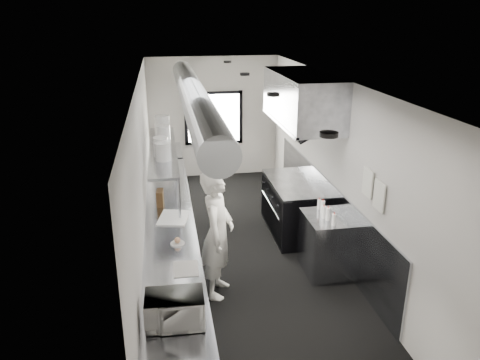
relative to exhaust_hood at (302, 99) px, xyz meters
name	(u,v)px	position (x,y,z in m)	size (l,w,h in m)	color
floor	(243,254)	(-1.10, -0.70, -2.39)	(3.00, 8.00, 0.01)	black
ceiling	(243,81)	(-1.10, -0.70, 0.41)	(3.00, 8.00, 0.01)	silver
wall_back	(214,118)	(-1.10, 3.30, -0.99)	(3.00, 0.02, 2.80)	#B7B3AD
wall_front	(337,351)	(-1.10, -4.70, -0.99)	(3.00, 0.02, 2.80)	#B7B3AD
wall_left	(144,179)	(-2.60, -0.70, -0.99)	(0.02, 8.00, 2.80)	#B7B3AD
wall_right	(336,168)	(0.40, -0.70, -0.99)	(0.02, 8.00, 2.80)	#B7B3AD
wall_cladding	(325,210)	(0.38, -0.40, -1.84)	(0.03, 5.50, 1.10)	gray
hvac_duct	(193,95)	(-1.80, -0.30, 0.16)	(0.40, 0.40, 6.40)	gray
service_window	(214,118)	(-1.10, 3.26, -0.99)	(1.36, 0.05, 1.25)	white
exhaust_hood	(302,99)	(0.00, 0.00, 0.00)	(0.81, 2.20, 0.88)	gray
prep_counter	(172,250)	(-2.25, -1.20, -1.94)	(0.70, 6.00, 0.90)	gray
pass_shelf	(163,151)	(-2.29, 0.30, -0.86)	(0.45, 3.00, 0.68)	gray
range	(294,207)	(-0.06, 0.00, -1.92)	(0.88, 1.60, 0.94)	black
bottle_station	(326,244)	(0.05, -1.40, -1.94)	(0.65, 0.80, 0.90)	gray
far_work_table	(167,170)	(-2.25, 2.50, -1.94)	(0.70, 1.20, 0.90)	gray
notice_sheet_a	(368,183)	(0.37, -1.90, -0.79)	(0.02, 0.28, 0.38)	silver
notice_sheet_b	(379,196)	(0.37, -2.25, -0.84)	(0.02, 0.28, 0.38)	silver
line_cook	(217,234)	(-1.62, -1.70, -1.48)	(0.66, 0.44, 1.82)	silver
microwave	(175,309)	(-2.25, -3.51, -1.33)	(0.52, 0.39, 0.31)	silver
deli_tub_a	(155,294)	(-2.45, -3.06, -1.44)	(0.15, 0.15, 0.10)	silver
deli_tub_b	(158,294)	(-2.41, -3.06, -1.44)	(0.15, 0.15, 0.11)	silver
newspaper	(186,269)	(-2.10, -2.52, -1.49)	(0.29, 0.36, 0.01)	silver
small_plate	(178,243)	(-2.17, -1.88, -1.48)	(0.19, 0.19, 0.02)	silver
pastry	(177,240)	(-2.17, -1.88, -1.43)	(0.08, 0.08, 0.08)	tan
cutting_board	(174,218)	(-2.19, -1.07, -1.48)	(0.41, 0.54, 0.02)	white
knife_block	(160,198)	(-2.37, -0.54, -1.37)	(0.10, 0.22, 0.24)	#513A1C
plate_stack_a	(163,152)	(-2.29, -0.36, -0.68)	(0.24, 0.24, 0.28)	silver
plate_stack_b	(161,147)	(-2.32, -0.12, -0.67)	(0.24, 0.24, 0.30)	silver
plate_stack_c	(163,135)	(-2.27, 0.56, -0.65)	(0.24, 0.24, 0.33)	silver
plate_stack_d	(162,126)	(-2.28, 1.07, -0.62)	(0.26, 0.26, 0.41)	silver
squeeze_bottle_a	(334,220)	(0.03, -1.68, -1.40)	(0.06, 0.06, 0.17)	white
squeeze_bottle_b	(328,214)	(0.00, -1.51, -1.39)	(0.06, 0.06, 0.19)	white
squeeze_bottle_c	(324,212)	(-0.03, -1.42, -1.40)	(0.06, 0.06, 0.18)	white
squeeze_bottle_d	(323,207)	(0.01, -1.25, -1.39)	(0.06, 0.06, 0.19)	white
squeeze_bottle_e	(319,204)	(0.01, -1.10, -1.41)	(0.05, 0.05, 0.16)	white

